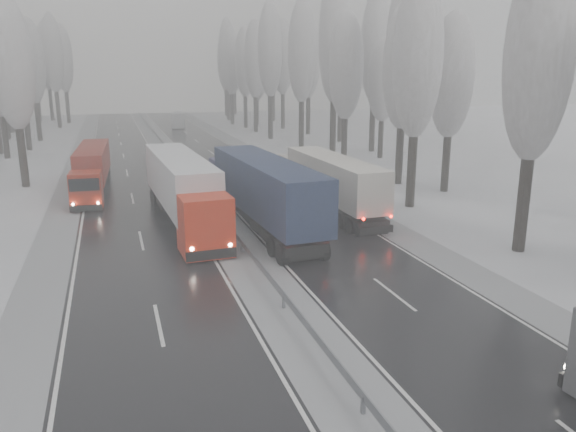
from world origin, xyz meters
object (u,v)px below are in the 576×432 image
truck_blue_box (260,188)px  truck_red_white (183,187)px  truck_red_red (92,166)px  box_truck_distant (178,120)px  truck_cream_box (328,178)px

truck_blue_box → truck_red_white: bearing=150.6°
truck_blue_box → truck_red_red: (-10.50, 15.40, -0.56)m
box_truck_distant → truck_red_white: truck_red_white is taller
box_truck_distant → truck_red_red: (-13.36, -52.64, 0.73)m
truck_red_white → box_truck_distant: bearing=80.8°
truck_blue_box → truck_red_red: size_ratio=1.26×
truck_red_white → truck_red_red: (-5.89, 13.15, -0.47)m
truck_red_red → box_truck_distant: bearing=78.5°
box_truck_distant → truck_blue_box: bearing=-84.9°
box_truck_distant → truck_cream_box: bearing=-79.8°
truck_cream_box → truck_red_white: size_ratio=0.90×
truck_red_white → truck_red_red: truck_red_white is taller
truck_blue_box → truck_cream_box: truck_blue_box is taller
truck_blue_box → truck_cream_box: 6.78m
box_truck_distant → truck_red_white: size_ratio=0.43×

